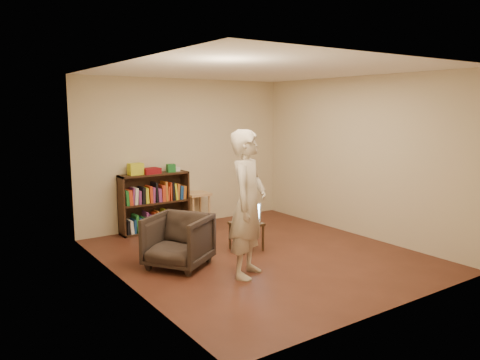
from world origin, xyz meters
TOP-DOWN VIEW (x-y plane):
  - floor at (0.00, 0.00)m, footprint 4.50×4.50m
  - ceiling at (0.00, 0.00)m, footprint 4.50×4.50m
  - wall_back at (0.00, 2.25)m, footprint 4.00×0.00m
  - wall_left at (-2.00, 0.00)m, footprint 0.00×4.50m
  - wall_right at (2.00, 0.00)m, footprint 0.00×4.50m
  - bookshelf at (-0.69, 2.09)m, footprint 1.20×0.30m
  - box_yellow at (-1.00, 2.09)m, footprint 0.23×0.17m
  - red_cloth at (-0.75, 2.06)m, footprint 0.31×0.25m
  - box_green at (-0.37, 2.08)m, footprint 0.16×0.16m
  - box_white at (-0.25, 2.11)m, footprint 0.09×0.09m
  - stool at (0.10, 2.03)m, footprint 0.41×0.41m
  - armchair at (-1.19, 0.22)m, footprint 1.06×1.05m
  - side_table at (-0.02, 0.32)m, footprint 0.41×0.41m
  - laptop at (0.00, 0.33)m, footprint 0.49×0.49m
  - person at (-0.62, -0.57)m, footprint 0.80×0.75m

SIDE VIEW (x-z plane):
  - floor at x=0.00m, z-range 0.00..0.00m
  - side_table at x=-0.02m, z-range 0.14..0.55m
  - armchair at x=-1.19m, z-range 0.00..0.70m
  - bookshelf at x=-0.69m, z-range -0.06..0.94m
  - laptop at x=0.00m, z-range 0.34..0.62m
  - stool at x=0.10m, z-range 0.18..0.78m
  - person at x=-0.62m, z-range 0.00..1.84m
  - box_white at x=-0.25m, z-range 1.00..1.07m
  - red_cloth at x=-0.75m, z-range 1.00..1.10m
  - box_green at x=-0.37m, z-range 1.00..1.14m
  - box_yellow at x=-1.00m, z-range 1.00..1.19m
  - wall_back at x=0.00m, z-range -0.70..3.30m
  - wall_left at x=-2.00m, z-range -0.95..3.55m
  - wall_right at x=2.00m, z-range -0.95..3.55m
  - ceiling at x=0.00m, z-range 2.60..2.60m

